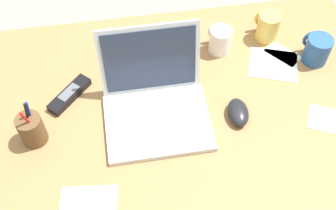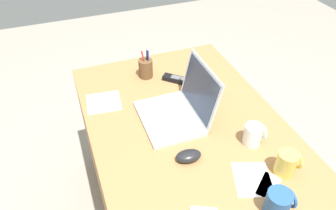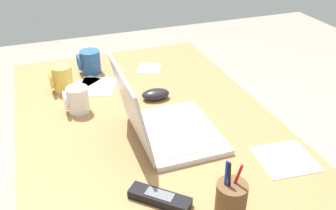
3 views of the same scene
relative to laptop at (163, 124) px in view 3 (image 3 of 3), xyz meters
The scene contains 12 objects.
desk 0.43m from the laptop, 11.30° to the left, with size 1.30×0.84×0.74m, color #9E7042.
laptop is the anchor object (origin of this frame).
computer_mouse 0.25m from the laptop, 12.95° to the right, with size 0.06×0.10×0.04m, color black.
coffee_mug_white 0.57m from the laptop, 13.23° to the left, with size 0.08×0.09×0.10m.
coffee_mug_tall 0.34m from the laptop, 41.91° to the left, with size 0.07×0.09×0.09m.
coffee_mug_spare 0.50m from the laptop, 31.18° to the left, with size 0.07×0.09×0.10m.
cordless_phone 0.28m from the laptop, 158.95° to the left, with size 0.14×0.15×0.03m.
pen_holder 0.36m from the laptop, behind, with size 0.07×0.07×0.16m.
paper_note_near_laptop 0.50m from the laptop, 19.94° to the left, with size 0.06×0.12×0.00m, color white.
paper_note_left 0.44m from the laptop, 17.11° to the left, with size 0.16×0.13×0.00m, color white.
paper_note_right 0.37m from the laptop, 126.83° to the right, with size 0.15×0.16×0.00m, color white.
paper_note_front 0.52m from the laptop, 12.62° to the right, with size 0.11×0.09×0.00m, color white.
Camera 3 is at (-1.00, 0.30, 1.42)m, focal length 39.98 mm.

